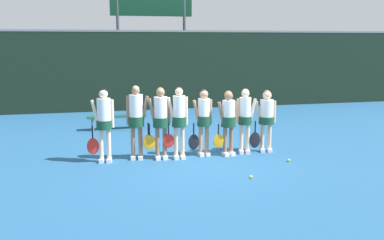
{
  "coord_description": "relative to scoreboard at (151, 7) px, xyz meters",
  "views": [
    {
      "loc": [
        -2.56,
        -10.57,
        2.86
      ],
      "look_at": [
        0.0,
        0.01,
        0.93
      ],
      "focal_mm": 42.0,
      "sensor_mm": 36.0,
      "label": 1
    }
  ],
  "objects": [
    {
      "name": "player_6",
      "position": [
        0.95,
        -9.31,
        -3.33
      ],
      "size": [
        0.61,
        0.34,
        1.66
      ],
      "rotation": [
        0.0,
        0.0,
        -0.21
      ],
      "color": "beige",
      "rests_on": "ground_plane"
    },
    {
      "name": "player_2",
      "position": [
        -1.24,
        -9.38,
        -3.26
      ],
      "size": [
        0.67,
        0.38,
        1.76
      ],
      "rotation": [
        0.0,
        0.0,
        -0.0
      ],
      "color": "#8C664C",
      "rests_on": "ground_plane"
    },
    {
      "name": "tennis_ball_3",
      "position": [
        0.34,
        -11.37,
        -4.26
      ],
      "size": [
        0.07,
        0.07,
        0.07
      ],
      "primitive_type": "sphere",
      "color": "#CCE033",
      "rests_on": "ground_plane"
    },
    {
      "name": "player_5",
      "position": [
        0.46,
        -9.41,
        -3.33
      ],
      "size": [
        0.63,
        0.36,
        1.64
      ],
      "rotation": [
        0.0,
        0.0,
        0.14
      ],
      "color": "#8C664C",
      "rests_on": "ground_plane"
    },
    {
      "name": "tennis_ball_1",
      "position": [
        -0.51,
        -8.53,
        -4.26
      ],
      "size": [
        0.07,
        0.07,
        0.07
      ],
      "primitive_type": "sphere",
      "color": "#CCE033",
      "rests_on": "ground_plane"
    },
    {
      "name": "player_1",
      "position": [
        -1.8,
        -9.25,
        -3.23
      ],
      "size": [
        0.65,
        0.38,
        1.8
      ],
      "rotation": [
        0.0,
        0.0,
        -0.18
      ],
      "color": "#8C664C",
      "rests_on": "ground_plane"
    },
    {
      "name": "player_7",
      "position": [
        1.55,
        -9.26,
        -3.34
      ],
      "size": [
        0.68,
        0.4,
        1.61
      ],
      "rotation": [
        0.0,
        0.0,
        -0.18
      ],
      "color": "beige",
      "rests_on": "ground_plane"
    },
    {
      "name": "player_4",
      "position": [
        -0.14,
        -9.28,
        -3.31
      ],
      "size": [
        0.62,
        0.34,
        1.68
      ],
      "rotation": [
        0.0,
        0.0,
        0.06
      ],
      "color": "tan",
      "rests_on": "ground_plane"
    },
    {
      "name": "ground_plane",
      "position": [
        -0.45,
        -9.34,
        -4.3
      ],
      "size": [
        140.0,
        140.0,
        0.0
      ],
      "primitive_type": "plane",
      "color": "#235684"
    },
    {
      "name": "tennis_ball_0",
      "position": [
        1.7,
        -10.34,
        -4.26
      ],
      "size": [
        0.07,
        0.07,
        0.07
      ],
      "primitive_type": "sphere",
      "color": "#CCE033",
      "rests_on": "ground_plane"
    },
    {
      "name": "player_0",
      "position": [
        -2.58,
        -9.33,
        -3.26
      ],
      "size": [
        0.65,
        0.37,
        1.76
      ],
      "rotation": [
        0.0,
        0.0,
        -0.16
      ],
      "color": "beige",
      "rests_on": "ground_plane"
    },
    {
      "name": "fence_windscreen",
      "position": [
        -0.45,
        -1.41,
        -2.64
      ],
      "size": [
        60.0,
        0.08,
        3.29
      ],
      "color": "black",
      "rests_on": "ground_plane"
    },
    {
      "name": "scoreboard",
      "position": [
        0.0,
        0.0,
        0.0
      ],
      "size": [
        3.58,
        0.15,
        5.54
      ],
      "color": "#515156",
      "rests_on": "ground_plane"
    },
    {
      "name": "tennis_ball_2",
      "position": [
        2.3,
        -7.8,
        -4.26
      ],
      "size": [
        0.07,
        0.07,
        0.07
      ],
      "primitive_type": "sphere",
      "color": "#CCE033",
      "rests_on": "ground_plane"
    },
    {
      "name": "player_3",
      "position": [
        -0.8,
        -9.44,
        -3.27
      ],
      "size": [
        0.63,
        0.34,
        1.76
      ],
      "rotation": [
        0.0,
        0.0,
        -0.03
      ],
      "color": "beige",
      "rests_on": "ground_plane"
    },
    {
      "name": "tennis_ball_4",
      "position": [
        1.69,
        -7.65,
        -4.26
      ],
      "size": [
        0.07,
        0.07,
        0.07
      ],
      "primitive_type": "sphere",
      "color": "#CCE033",
      "rests_on": "ground_plane"
    },
    {
      "name": "bench_courtside",
      "position": [
        -2.0,
        -5.32,
        -3.91
      ],
      "size": [
        1.92,
        0.47,
        0.44
      ],
      "rotation": [
        0.0,
        0.0,
        0.06
      ],
      "color": "#19472D",
      "rests_on": "ground_plane"
    }
  ]
}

